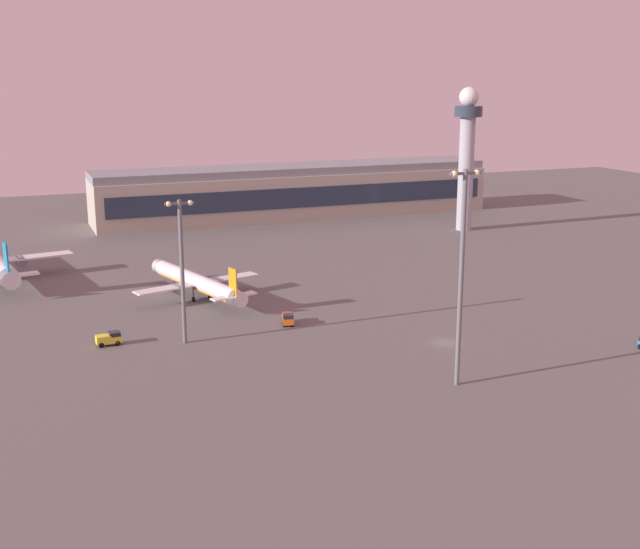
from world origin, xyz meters
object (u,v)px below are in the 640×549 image
airplane_near_gate (197,282)px  apron_light_central (182,262)px  cargo_loader (288,319)px  apron_light_west (462,267)px  baggage_tractor (109,339)px  control_tower (467,149)px

airplane_near_gate → apron_light_central: 30.17m
cargo_loader → apron_light_west: bearing=125.6°
cargo_loader → apron_light_central: bearing=24.7°
cargo_loader → baggage_tractor: 31.98m
control_tower → cargo_loader: (-79.20, -68.95, -22.50)m
baggage_tractor → airplane_near_gate: bearing=135.3°
baggage_tractor → apron_light_central: bearing=71.1°
control_tower → apron_light_west: (-65.81, -105.92, -5.84)m
baggage_tractor → apron_light_west: 61.02m
cargo_loader → apron_light_west: 42.71m
control_tower → apron_light_west: bearing=-121.9°
airplane_near_gate → apron_light_west: apron_light_west is taller
control_tower → cargo_loader: size_ratio=9.11×
cargo_loader → control_tower: bearing=-123.3°
apron_light_central → apron_light_west: bearing=-45.6°
apron_light_west → cargo_loader: bearing=109.9°
airplane_near_gate → cargo_loader: airplane_near_gate is taller
airplane_near_gate → baggage_tractor: size_ratio=8.16×
apron_light_west → apron_light_central: bearing=134.4°
cargo_loader → airplane_near_gate: bearing=-49.0°
airplane_near_gate → apron_light_central: apron_light_central is taller
control_tower → apron_light_central: control_tower is taller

